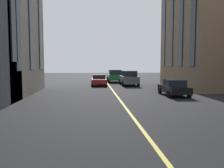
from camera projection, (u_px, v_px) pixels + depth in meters
The scene contains 5 objects.
lane_centre_line at pixel (123, 105), 15.79m from camera, with size 80.00×0.16×0.01m.
car_black_mid at pixel (174, 88), 20.26m from camera, with size 3.90×1.89×1.40m.
car_grey_far at pixel (129, 78), 30.37m from camera, with size 4.70×2.14×1.88m.
car_red_parked_a at pixel (99, 80), 30.27m from camera, with size 4.40×1.95×1.37m.
car_green_near at pixel (114, 76), 35.93m from camera, with size 4.70×2.14×1.88m.
Camera 1 is at (4.49, 2.01, 2.70)m, focal length 37.96 mm.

